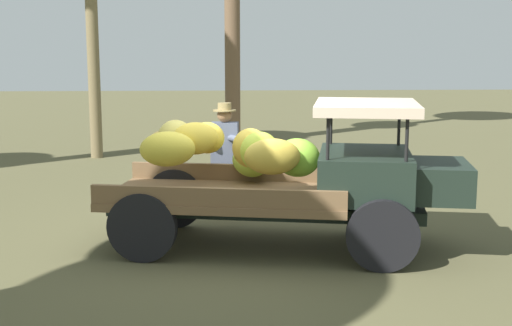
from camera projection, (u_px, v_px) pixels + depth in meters
The scene contains 3 objects.
ground_plane at pixel (234, 247), 8.89m from camera, with size 60.00×60.00×0.00m, color brown.
truck at pixel (292, 174), 8.71m from camera, with size 4.63×2.39×1.86m.
farmer at pixel (225, 153), 10.33m from camera, with size 0.52×0.48×1.70m.
Camera 1 is at (-0.15, -8.59, 2.56)m, focal length 49.02 mm.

